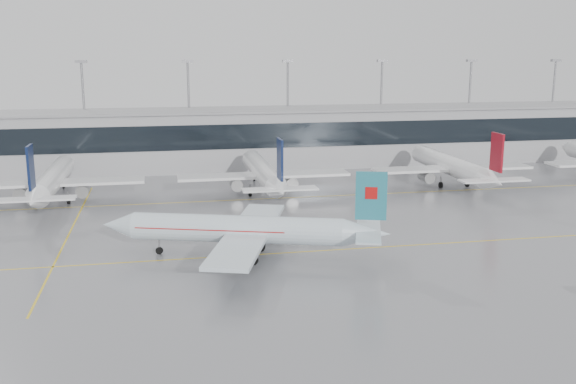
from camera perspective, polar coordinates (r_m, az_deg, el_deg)
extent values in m
plane|color=gray|center=(79.81, 1.68, -5.31)|extent=(320.00, 320.00, 0.00)
cube|color=yellow|center=(79.81, 1.68, -5.31)|extent=(120.00, 0.25, 0.01)
cube|color=yellow|center=(108.25, -1.85, -0.59)|extent=(120.00, 0.25, 0.01)
cube|color=yellow|center=(93.27, -18.81, -3.38)|extent=(0.25, 60.00, 0.01)
cube|color=#9C9CA0|center=(138.40, -4.03, 4.73)|extent=(180.00, 15.00, 12.00)
cube|color=black|center=(130.78, -3.62, 4.96)|extent=(180.00, 0.20, 5.00)
cube|color=gray|center=(137.73, -4.07, 7.29)|extent=(182.00, 16.00, 0.40)
cylinder|color=gray|center=(143.65, -17.63, 6.47)|extent=(0.50, 0.50, 22.00)
cube|color=gray|center=(143.06, -17.92, 10.97)|extent=(2.40, 1.00, 0.60)
cylinder|color=gray|center=(142.88, -8.77, 6.87)|extent=(0.50, 0.50, 22.00)
cube|color=gray|center=(142.29, -8.92, 11.41)|extent=(2.40, 1.00, 0.60)
cylinder|color=gray|center=(145.48, -0.02, 7.11)|extent=(0.50, 0.50, 22.00)
cube|color=gray|center=(144.90, -0.02, 11.56)|extent=(2.40, 1.00, 0.60)
cylinder|color=gray|center=(151.26, 8.25, 7.18)|extent=(0.50, 0.50, 22.00)
cube|color=gray|center=(150.70, 8.38, 11.46)|extent=(2.40, 1.00, 0.60)
cylinder|color=gray|center=(159.89, 15.77, 7.12)|extent=(0.50, 0.50, 22.00)
cube|color=gray|center=(159.36, 16.01, 11.17)|extent=(2.40, 1.00, 0.60)
cylinder|color=gray|center=(170.93, 22.41, 6.96)|extent=(0.50, 0.50, 22.00)
cube|color=gray|center=(170.44, 22.73, 10.74)|extent=(2.40, 1.00, 0.60)
cylinder|color=silver|center=(76.91, -4.60, -3.30)|extent=(25.09, 11.04, 3.32)
cone|color=silver|center=(81.08, -14.82, -2.86)|extent=(4.84, 4.40, 3.32)
cone|color=silver|center=(75.42, 7.01, -3.67)|extent=(6.36, 4.90, 3.32)
cube|color=silver|center=(76.74, -3.50, -3.63)|extent=(13.30, 27.61, 0.45)
cube|color=silver|center=(75.34, 7.17, -3.45)|extent=(5.95, 10.89, 0.25)
cube|color=teal|center=(74.32, 7.41, -0.34)|extent=(3.53, 1.45, 5.66)
cylinder|color=gray|center=(72.77, -4.56, -5.77)|extent=(4.08, 3.12, 2.10)
cylinder|color=gray|center=(81.78, -3.22, -3.71)|extent=(4.08, 3.12, 2.10)
cylinder|color=gray|center=(80.02, -11.38, -4.65)|extent=(0.20, 0.20, 1.41)
cylinder|color=black|center=(80.23, -11.36, -5.13)|extent=(0.95, 0.57, 0.90)
cylinder|color=gray|center=(74.66, -3.08, -5.57)|extent=(0.24, 0.24, 1.41)
cylinder|color=black|center=(74.88, -3.07, -6.08)|extent=(1.19, 0.77, 1.10)
cylinder|color=gray|center=(79.55, -2.43, -4.43)|extent=(0.24, 0.24, 1.41)
cylinder|color=black|center=(79.76, -2.42, -4.92)|extent=(1.19, 0.77, 1.10)
cube|color=#B70F0F|center=(74.24, 7.41, -0.07)|extent=(1.47, 0.86, 1.40)
cube|color=#B70F0F|center=(77.51, -6.78, -3.07)|extent=(18.15, 8.80, 0.12)
cylinder|color=white|center=(112.48, -20.18, 1.11)|extent=(3.59, 27.36, 3.59)
cone|color=white|center=(127.75, -19.13, 2.45)|extent=(3.59, 4.00, 3.59)
cone|color=white|center=(96.57, -21.63, -0.74)|extent=(3.59, 5.60, 3.59)
cube|color=white|center=(111.10, -20.28, 0.76)|extent=(29.64, 5.00, 0.45)
cube|color=white|center=(96.31, -21.67, -0.60)|extent=(11.40, 2.80, 0.25)
cube|color=#0C183E|center=(95.27, -21.91, 2.05)|extent=(0.35, 3.60, 6.12)
cylinder|color=gray|center=(112.74, -22.59, -0.04)|extent=(2.10, 3.60, 2.10)
cylinder|color=gray|center=(111.20, -17.74, 0.16)|extent=(2.10, 3.60, 2.10)
cylinder|color=gray|center=(123.32, -19.35, 0.88)|extent=(0.20, 0.20, 1.56)
cylinder|color=black|center=(123.47, -19.33, 0.53)|extent=(0.30, 0.90, 0.90)
cylinder|color=gray|center=(110.99, -21.60, -0.44)|extent=(0.24, 0.24, 1.56)
cylinder|color=black|center=(111.15, -21.57, -0.83)|extent=(0.45, 1.10, 1.10)
cylinder|color=gray|center=(110.14, -18.94, -0.34)|extent=(0.24, 0.24, 1.56)
cylinder|color=black|center=(110.31, -18.92, -0.73)|extent=(0.45, 1.10, 1.10)
cylinder|color=white|center=(112.32, -2.27, 1.85)|extent=(3.59, 27.36, 3.59)
cone|color=white|center=(127.62, -3.37, 3.10)|extent=(3.59, 4.00, 3.59)
cone|color=white|center=(96.39, -0.75, 0.11)|extent=(3.59, 5.60, 3.59)
cube|color=white|center=(110.94, -2.15, 1.51)|extent=(29.64, 5.00, 0.45)
cube|color=white|center=(96.13, -0.73, 0.26)|extent=(11.40, 2.80, 0.25)
cube|color=#0C183E|center=(95.09, -0.72, 2.92)|extent=(0.35, 3.60, 6.12)
cylinder|color=gray|center=(111.09, -4.63, 0.70)|extent=(2.10, 3.60, 2.10)
cylinder|color=gray|center=(112.55, 0.23, 0.90)|extent=(2.10, 3.60, 2.10)
cylinder|color=gray|center=(123.18, -3.04, 1.56)|extent=(0.20, 0.20, 1.56)
cylinder|color=black|center=(123.33, -3.03, 1.20)|extent=(0.30, 0.90, 0.90)
cylinder|color=gray|center=(110.01, -3.40, 0.30)|extent=(0.24, 0.24, 1.56)
cylinder|color=black|center=(110.17, -3.39, -0.09)|extent=(0.45, 1.10, 1.10)
cylinder|color=gray|center=(110.81, -0.73, 0.41)|extent=(0.24, 0.24, 1.56)
cylinder|color=black|center=(110.97, -0.73, 0.02)|extent=(0.45, 1.10, 1.10)
cylinder|color=white|center=(122.61, 14.12, 2.37)|extent=(3.59, 27.36, 3.59)
cone|color=white|center=(136.75, 11.34, 3.50)|extent=(3.59, 4.00, 3.59)
cone|color=white|center=(108.20, 17.80, 0.86)|extent=(3.59, 5.60, 3.59)
cube|color=white|center=(121.34, 14.41, 2.06)|extent=(29.64, 5.00, 0.45)
cube|color=white|center=(107.97, 17.86, 1.00)|extent=(11.40, 2.80, 0.25)
cube|color=maroon|center=(107.05, 18.07, 3.37)|extent=(0.35, 3.60, 6.12)
cylinder|color=gray|center=(120.08, 12.20, 1.34)|extent=(2.10, 3.60, 2.10)
cylinder|color=gray|center=(124.17, 16.27, 1.48)|extent=(2.10, 3.60, 2.10)
cylinder|color=gray|center=(132.62, 12.11, 2.07)|extent=(0.20, 0.20, 1.56)
cylinder|color=black|center=(132.76, 12.10, 1.74)|extent=(0.30, 0.90, 0.90)
cylinder|color=gray|center=(119.73, 13.44, 0.97)|extent=(0.24, 0.24, 1.56)
cylinder|color=black|center=(119.88, 13.42, 0.61)|extent=(0.45, 1.10, 1.10)
cylinder|color=gray|center=(121.97, 15.66, 1.05)|extent=(0.24, 0.24, 1.56)
cylinder|color=black|center=(122.12, 15.64, 0.69)|extent=(0.45, 1.10, 1.10)
cone|color=white|center=(153.52, 23.54, 3.66)|extent=(3.59, 4.00, 3.59)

